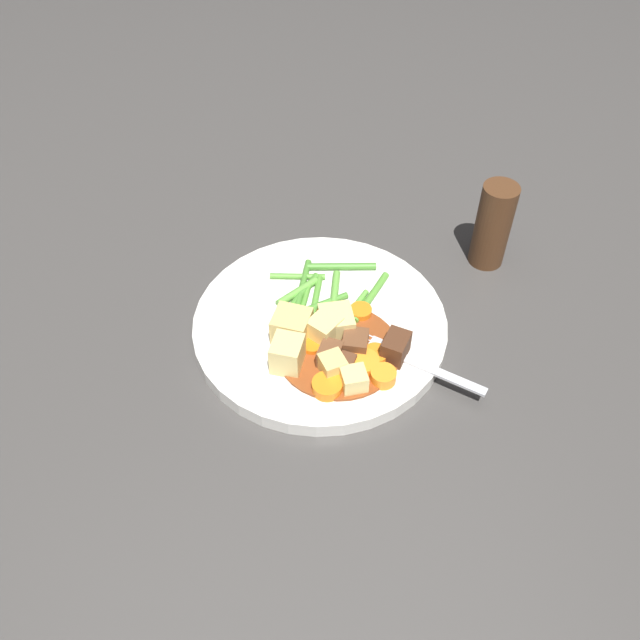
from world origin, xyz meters
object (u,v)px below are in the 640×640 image
at_px(carrot_slice_0, 383,376).
at_px(dinner_plate, 320,325).
at_px(carrot_slice_3, 361,312).
at_px(meat_chunk_2, 345,364).
at_px(carrot_slice_1, 364,363).
at_px(carrot_slice_4, 375,355).
at_px(meat_chunk_3, 396,347).
at_px(carrot_slice_5, 312,345).
at_px(potato_chunk_1, 327,329).
at_px(fork, 402,357).
at_px(potato_chunk_2, 336,323).
at_px(potato_chunk_3, 354,380).
at_px(meat_chunk_0, 330,355).
at_px(potato_chunk_5, 292,326).
at_px(carrot_slice_2, 327,386).
at_px(meat_chunk_1, 355,343).
at_px(potato_chunk_0, 329,366).
at_px(potato_chunk_4, 287,354).
at_px(pepper_mill, 493,225).

bearing_deg(carrot_slice_0, dinner_plate, -152.25).
distance_m(carrot_slice_3, meat_chunk_2, 0.08).
height_order(carrot_slice_1, carrot_slice_4, same).
bearing_deg(meat_chunk_3, carrot_slice_3, -160.01).
bearing_deg(meat_chunk_3, carrot_slice_5, -107.35).
distance_m(dinner_plate, carrot_slice_4, 0.08).
bearing_deg(potato_chunk_1, carrot_slice_3, 123.38).
relative_size(carrot_slice_5, fork, 0.18).
distance_m(carrot_slice_4, potato_chunk_2, 0.06).
distance_m(dinner_plate, potato_chunk_2, 0.03).
relative_size(carrot_slice_4, meat_chunk_2, 1.19).
distance_m(dinner_plate, fork, 0.10).
height_order(carrot_slice_0, potato_chunk_3, potato_chunk_3).
bearing_deg(fork, potato_chunk_2, -128.42).
distance_m(carrot_slice_3, fork, 0.08).
bearing_deg(potato_chunk_3, potato_chunk_2, -177.41).
bearing_deg(carrot_slice_1, meat_chunk_0, -109.50).
distance_m(carrot_slice_3, potato_chunk_5, 0.08).
relative_size(carrot_slice_2, carrot_slice_4, 1.18).
bearing_deg(carrot_slice_3, carrot_slice_1, -9.77).
relative_size(dinner_plate, meat_chunk_2, 12.62).
height_order(potato_chunk_2, meat_chunk_1, potato_chunk_2).
relative_size(potato_chunk_0, fork, 0.17).
bearing_deg(carrot_slice_4, meat_chunk_0, -94.07).
xyz_separation_m(potato_chunk_5, meat_chunk_0, (0.04, 0.03, -0.00)).
bearing_deg(meat_chunk_1, potato_chunk_0, -50.77).
xyz_separation_m(carrot_slice_2, potato_chunk_0, (-0.02, 0.01, 0.01)).
xyz_separation_m(carrot_slice_5, meat_chunk_0, (0.02, 0.01, 0.01)).
bearing_deg(meat_chunk_2, carrot_slice_2, -44.16).
bearing_deg(potato_chunk_0, potato_chunk_4, -114.64).
bearing_deg(meat_chunk_0, pepper_mill, 122.87).
height_order(carrot_slice_5, pepper_mill, pepper_mill).
bearing_deg(meat_chunk_0, meat_chunk_3, 87.64).
bearing_deg(potato_chunk_0, potato_chunk_3, 45.20).
bearing_deg(meat_chunk_3, carrot_slice_0, -33.90).
xyz_separation_m(potato_chunk_2, meat_chunk_1, (0.03, 0.01, -0.00)).
distance_m(dinner_plate, meat_chunk_1, 0.06).
xyz_separation_m(dinner_plate, carrot_slice_1, (0.07, 0.03, 0.01)).
height_order(carrot_slice_0, potato_chunk_4, potato_chunk_4).
height_order(meat_chunk_2, fork, meat_chunk_2).
bearing_deg(fork, carrot_slice_0, -47.09).
bearing_deg(carrot_slice_1, potato_chunk_2, -160.46).
relative_size(meat_chunk_0, fork, 0.19).
height_order(carrot_slice_3, potato_chunk_1, potato_chunk_1).
bearing_deg(potato_chunk_1, meat_chunk_3, 61.63).
xyz_separation_m(fork, pepper_mill, (-0.15, 0.15, 0.04)).
xyz_separation_m(carrot_slice_1, potato_chunk_3, (0.02, -0.02, 0.01)).
xyz_separation_m(carrot_slice_3, fork, (0.07, 0.03, -0.00)).
bearing_deg(meat_chunk_2, potato_chunk_0, -80.37).
bearing_deg(fork, potato_chunk_4, -95.44).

